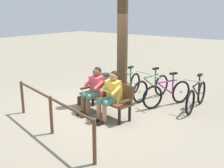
{
  "coord_description": "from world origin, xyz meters",
  "views": [
    {
      "loc": [
        -4.37,
        5.27,
        2.62
      ],
      "look_at": [
        -0.22,
        -0.16,
        0.75
      ],
      "focal_mm": 43.9,
      "sensor_mm": 36.0,
      "label": 1
    }
  ],
  "objects": [
    {
      "name": "handbag",
      "position": [
        0.72,
        -0.04,
        0.12
      ],
      "size": [
        0.3,
        0.14,
        0.24
      ],
      "primitive_type": "cube",
      "rotation": [
        0.0,
        0.0,
        -0.0
      ],
      "color": "#3F1E14",
      "rests_on": "ground"
    },
    {
      "name": "bicycle_green",
      "position": [
        0.14,
        -1.42,
        0.36
      ],
      "size": [
        0.48,
        1.68,
        0.94
      ],
      "rotation": [
        0.0,
        0.0,
        1.68
      ],
      "color": "black",
      "rests_on": "ground"
    },
    {
      "name": "person_reading",
      "position": [
        -0.52,
        0.28,
        0.66
      ],
      "size": [
        0.54,
        0.81,
        1.2
      ],
      "rotation": [
        0.0,
        0.0,
        -0.19
      ],
      "color": "gold",
      "rests_on": "ground"
    },
    {
      "name": "person_companion",
      "position": [
        0.11,
        0.16,
        0.66
      ],
      "size": [
        0.54,
        0.81,
        1.2
      ],
      "rotation": [
        0.0,
        0.0,
        -0.19
      ],
      "color": "#D84C59",
      "rests_on": "ground"
    },
    {
      "name": "litter_bin",
      "position": [
        0.65,
        -0.95,
        0.38
      ],
      "size": [
        0.35,
        0.35,
        0.75
      ],
      "color": "slate",
      "rests_on": "ground"
    },
    {
      "name": "bicycle_red",
      "position": [
        -0.52,
        -1.71,
        0.36
      ],
      "size": [
        0.48,
        1.67,
        0.94
      ],
      "rotation": [
        0.0,
        0.0,
        1.42
      ],
      "color": "black",
      "rests_on": "ground"
    },
    {
      "name": "bicycle_orange",
      "position": [
        -1.91,
        -1.69,
        0.36
      ],
      "size": [
        0.48,
        1.68,
        0.94
      ],
      "rotation": [
        0.0,
        0.0,
        1.65
      ],
      "color": "black",
      "rests_on": "ground"
    },
    {
      "name": "railing_fence",
      "position": [
        0.0,
        1.7,
        0.6
      ],
      "size": [
        3.17,
        0.81,
        0.85
      ],
      "rotation": [
        0.0,
        0.0,
        -0.23
      ],
      "color": "#51331E",
      "rests_on": "ground"
    },
    {
      "name": "tree_trunk",
      "position": [
        0.09,
        -1.05,
        1.76
      ],
      "size": [
        0.3,
        0.3,
        3.52
      ],
      "primitive_type": "cylinder",
      "color": "#4C3823",
      "rests_on": "ground"
    },
    {
      "name": "ground_plane",
      "position": [
        0.0,
        0.0,
        0.0
      ],
      "size": [
        40.0,
        40.0,
        0.0
      ],
      "primitive_type": "plane",
      "color": "gray"
    },
    {
      "name": "bench",
      "position": [
        -0.23,
        0.06,
        0.51
      ],
      "size": [
        1.66,
        0.77,
        0.87
      ],
      "rotation": [
        0.0,
        0.0,
        -0.19
      ],
      "color": "#51331E",
      "rests_on": "ground"
    },
    {
      "name": "bicycle_black",
      "position": [
        -1.18,
        -1.44,
        0.36
      ],
      "size": [
        0.74,
        1.57,
        0.94
      ],
      "rotation": [
        0.0,
        0.0,
        1.17
      ],
      "color": "black",
      "rests_on": "ground"
    }
  ]
}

